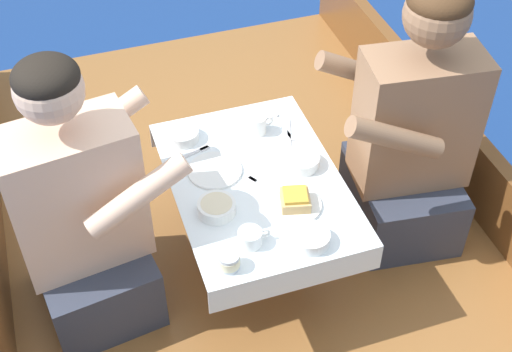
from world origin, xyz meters
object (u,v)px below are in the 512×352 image
Objects in this scene: coffee_cup_port at (258,124)px; person_port at (83,219)px; sandwich at (295,199)px; coffee_cup_starboard at (250,237)px; tin_can at (229,261)px; person_starboard at (411,140)px.

person_port is at bearing -160.93° from coffee_cup_port.
sandwich reaches higher than coffee_cup_starboard.
coffee_cup_starboard is 1.54× the size of tin_can.
sandwich is 1.22× the size of coffee_cup_port.
coffee_cup_port is 1.40× the size of tin_can.
person_port is at bearing 150.64° from coffee_cup_starboard.
person_starboard is at bearing -8.20° from person_port.
tin_can is (-0.28, -0.57, -0.01)m from coffee_cup_port.
coffee_cup_starboard is (-0.19, -0.11, -0.00)m from sandwich.
coffee_cup_starboard is at bearing -150.42° from sandwich.
tin_can is (-0.28, -0.17, -0.00)m from sandwich.
person_starboard is at bearing -25.09° from coffee_cup_port.
person_port is 10.81× the size of coffee_cup_port.
coffee_cup_port is at bearing 10.96° from person_port.
person_starboard is 0.73m from coffee_cup_starboard.
coffee_cup_port is at bearing 89.39° from sandwich.
person_starboard reaches higher than sandwich.
coffee_cup_starboard is at bearing 37.64° from tin_can.
person_starboard is 0.84m from tin_can.
coffee_cup_port is 0.53m from coffee_cup_starboard.
person_starboard is 15.44× the size of tin_can.
person_starboard is 0.52m from sandwich.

